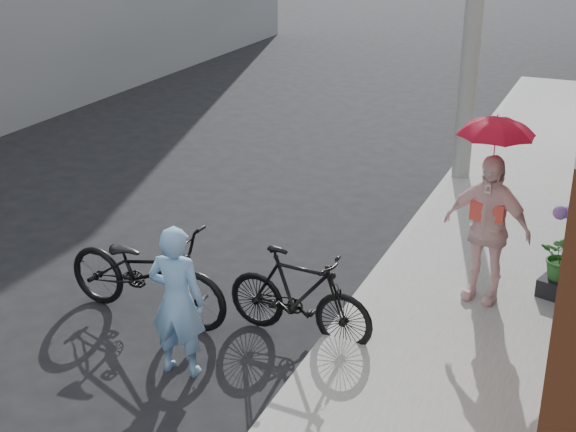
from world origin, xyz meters
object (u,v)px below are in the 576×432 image
Objects in this scene: bike_right at (299,295)px; kimono_woman at (486,228)px; planter at (559,287)px; officer at (177,301)px; bike_left at (146,272)px.

kimono_woman is at bearing -43.89° from bike_right.
kimono_woman is at bearing -153.89° from planter.
bike_right is at bearing -134.80° from officer.
planter is at bearing -48.53° from bike_right.
kimono_woman is (3.29, 1.66, 0.42)m from bike_left.
planter is (0.80, 0.39, -0.73)m from kimono_woman.
kimono_woman is (2.41, 2.47, 0.19)m from officer.
bike_right is at bearing -142.72° from planter.
kimono_woman reaches higher than bike_left.
bike_right is 4.17× the size of planter.
officer is 3.89× the size of planter.
planter is (2.40, 1.83, -0.27)m from bike_right.
officer is 1.22m from bike_left.
bike_left reaches higher than planter.
planter is (4.10, 2.06, -0.31)m from bike_left.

